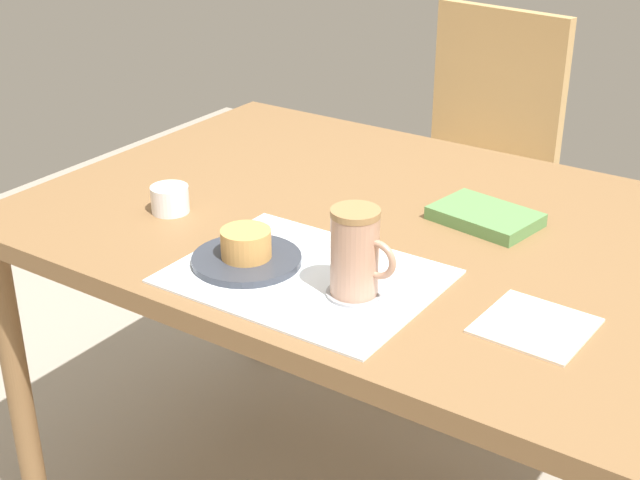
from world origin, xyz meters
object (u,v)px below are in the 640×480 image
object	(u,v)px
small_book	(485,216)
dining_table	(372,251)
coffee_mug	(356,252)
wooden_chair	(468,177)
pastry_plate	(247,260)
pastry	(246,243)
sugar_bowl	(170,199)

from	to	relation	value
small_book	dining_table	bearing A→B (deg)	-144.09
coffee_mug	wooden_chair	bearing A→B (deg)	105.76
dining_table	pastry_plate	bearing A→B (deg)	-103.84
pastry	small_book	xyz separation A→B (m)	(0.25, 0.37, -0.03)
pastry_plate	coffee_mug	bearing A→B (deg)	2.02
pastry	coffee_mug	bearing A→B (deg)	2.02
wooden_chair	sugar_bowl	size ratio (longest dim) A/B	13.49
wooden_chair	pastry	size ratio (longest dim) A/B	11.49
dining_table	wooden_chair	bearing A→B (deg)	101.86
coffee_mug	sugar_bowl	xyz separation A→B (m)	(-0.46, 0.09, -0.05)
dining_table	coffee_mug	distance (m)	0.34
dining_table	sugar_bowl	size ratio (longest dim) A/B	18.06
wooden_chair	pastry	bearing A→B (deg)	102.73
dining_table	pastry_plate	distance (m)	0.30
sugar_bowl	dining_table	bearing A→B (deg)	30.61
pastry_plate	small_book	world-z (taller)	small_book
coffee_mug	small_book	distance (m)	0.37
pastry_plate	pastry	size ratio (longest dim) A/B	2.19
pastry	small_book	size ratio (longest dim) A/B	0.46
pastry	coffee_mug	xyz separation A→B (m)	(0.20, 0.01, 0.04)
small_book	wooden_chair	bearing A→B (deg)	125.99
sugar_bowl	small_book	size ratio (longest dim) A/B	0.39
wooden_chair	coffee_mug	bearing A→B (deg)	113.45
dining_table	sugar_bowl	distance (m)	0.39
pastry	dining_table	bearing A→B (deg)	76.16
pastry_plate	coffee_mug	size ratio (longest dim) A/B	1.32
coffee_mug	sugar_bowl	bearing A→B (deg)	169.38
dining_table	wooden_chair	xyz separation A→B (m)	(-0.16, 0.78, -0.14)
dining_table	sugar_bowl	bearing A→B (deg)	-149.39
dining_table	sugar_bowl	xyz separation A→B (m)	(-0.32, -0.19, 0.09)
wooden_chair	pastry_plate	distance (m)	1.09
pastry	coffee_mug	size ratio (longest dim) A/B	0.60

